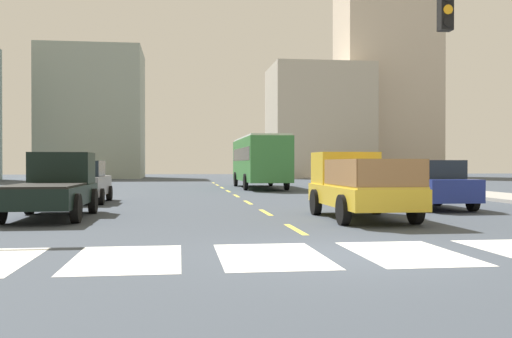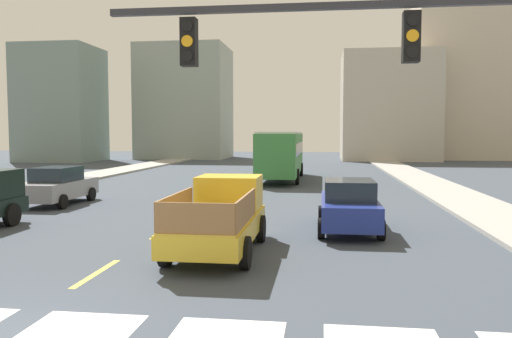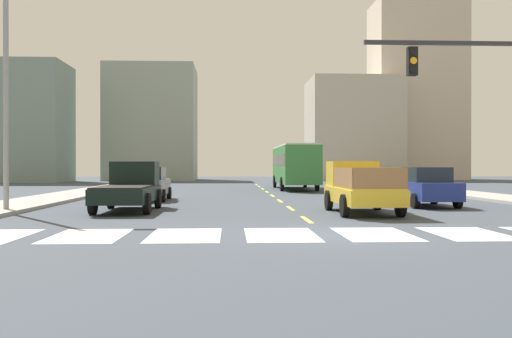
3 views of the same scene
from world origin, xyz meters
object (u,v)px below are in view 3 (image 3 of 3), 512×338
object	(u,v)px
pickup_dark	(130,187)
sedan_far	(148,184)
sedan_near_left	(425,187)
streetlight_left	(10,81)
city_bus	(295,164)
pickup_stakebed	(359,188)

from	to	relation	value
pickup_dark	sedan_far	xyz separation A→B (m)	(-0.19, 6.36, -0.06)
pickup_dark	sedan_near_left	xyz separation A→B (m)	(12.60, 1.64, -0.06)
sedan_far	streetlight_left	size ratio (longest dim) A/B	0.49
pickup_dark	sedan_far	world-z (taller)	pickup_dark
sedan_far	sedan_near_left	distance (m)	13.63
pickup_dark	streetlight_left	bearing A→B (deg)	-165.63
city_bus	sedan_near_left	world-z (taller)	city_bus
pickup_dark	sedan_far	size ratio (longest dim) A/B	1.18
city_bus	pickup_dark	bearing A→B (deg)	-113.29
pickup_stakebed	sedan_near_left	world-z (taller)	pickup_stakebed
pickup_dark	city_bus	distance (m)	21.68
city_bus	sedan_far	size ratio (longest dim) A/B	2.45
pickup_stakebed	sedan_near_left	size ratio (longest dim) A/B	1.18
pickup_stakebed	pickup_dark	world-z (taller)	same
pickup_stakebed	streetlight_left	bearing A→B (deg)	-179.41
city_bus	streetlight_left	size ratio (longest dim) A/B	1.20
city_bus	streetlight_left	bearing A→B (deg)	-121.27
pickup_dark	sedan_near_left	bearing A→B (deg)	7.07
pickup_dark	city_bus	bearing A→B (deg)	65.33
sedan_far	streetlight_left	distance (m)	9.46
city_bus	streetlight_left	distance (m)	24.86
sedan_near_left	city_bus	bearing A→B (deg)	102.08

